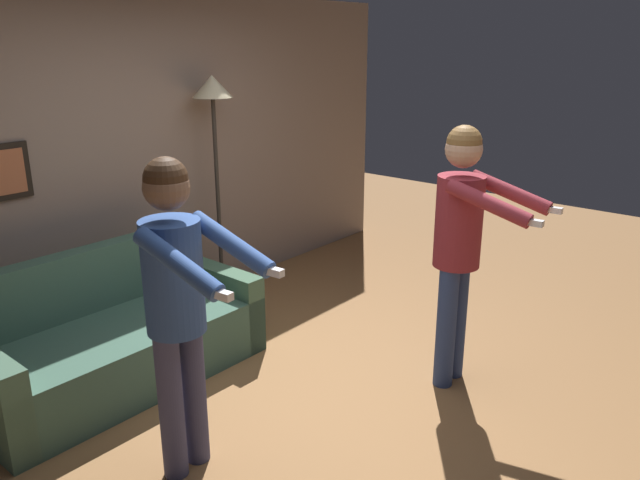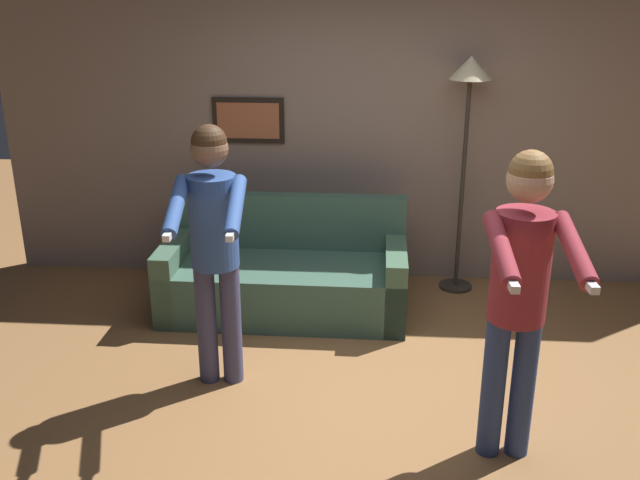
# 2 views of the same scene
# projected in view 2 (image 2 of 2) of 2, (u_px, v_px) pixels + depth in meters

# --- Properties ---
(ground_plane) EXTENTS (12.00, 12.00, 0.00)m
(ground_plane) POSITION_uv_depth(u_px,v_px,m) (369.00, 402.00, 4.50)
(ground_plane) COLOR olive
(back_wall_assembly) EXTENTS (6.40, 0.09, 2.60)m
(back_wall_assembly) POSITION_uv_depth(u_px,v_px,m) (374.00, 131.00, 6.00)
(back_wall_assembly) COLOR gray
(back_wall_assembly) RESTS_ON ground_plane
(couch) EXTENTS (1.91, 0.87, 0.87)m
(couch) POSITION_uv_depth(u_px,v_px,m) (285.00, 277.00, 5.66)
(couch) COLOR #3D5F4E
(couch) RESTS_ON ground_plane
(torchiere_lamp) EXTENTS (0.33, 0.33, 1.95)m
(torchiere_lamp) POSITION_uv_depth(u_px,v_px,m) (469.00, 98.00, 5.60)
(torchiere_lamp) COLOR #332D28
(torchiere_lamp) RESTS_ON ground_plane
(person_standing_left) EXTENTS (0.46, 0.72, 1.71)m
(person_standing_left) POSITION_uv_depth(u_px,v_px,m) (214.00, 233.00, 4.37)
(person_standing_left) COLOR #3F4167
(person_standing_left) RESTS_ON ground_plane
(person_standing_right) EXTENTS (0.45, 0.74, 1.74)m
(person_standing_right) POSITION_uv_depth(u_px,v_px,m) (520.00, 281.00, 3.64)
(person_standing_right) COLOR navy
(person_standing_right) RESTS_ON ground_plane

